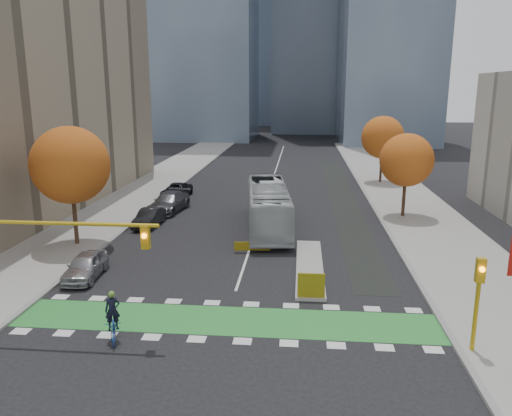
% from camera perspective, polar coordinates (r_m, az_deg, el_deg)
% --- Properties ---
extents(ground, '(300.00, 300.00, 0.00)m').
position_cam_1_polar(ground, '(22.67, -4.03, -14.37)').
color(ground, black).
rests_on(ground, ground).
extents(sidewalk_west, '(7.00, 120.00, 0.15)m').
position_cam_1_polar(sidewalk_west, '(44.46, -17.24, -0.82)').
color(sidewalk_west, gray).
rests_on(sidewalk_west, ground).
extents(sidewalk_east, '(7.00, 120.00, 0.15)m').
position_cam_1_polar(sidewalk_east, '(42.37, 18.89, -1.63)').
color(sidewalk_east, gray).
rests_on(sidewalk_east, ground).
extents(curb_west, '(0.30, 120.00, 0.16)m').
position_cam_1_polar(curb_west, '(43.25, -12.95, -0.94)').
color(curb_west, gray).
rests_on(curb_west, ground).
extents(curb_east, '(0.30, 120.00, 0.16)m').
position_cam_1_polar(curb_east, '(41.67, 14.21, -1.56)').
color(curb_east, gray).
rests_on(curb_east, ground).
extents(bike_crossing, '(20.00, 3.00, 0.01)m').
position_cam_1_polar(bike_crossing, '(23.99, -3.45, -12.70)').
color(bike_crossing, '#2C8835').
rests_on(bike_crossing, ground).
extents(centre_line, '(0.15, 70.00, 0.01)m').
position_cam_1_polar(centre_line, '(60.80, 1.97, 3.43)').
color(centre_line, silver).
rests_on(centre_line, ground).
extents(bike_lane_paint, '(2.50, 50.00, 0.01)m').
position_cam_1_polar(bike_lane_paint, '(51.05, 9.75, 1.31)').
color(bike_lane_paint, black).
rests_on(bike_lane_paint, ground).
extents(median_island, '(1.60, 10.00, 0.16)m').
position_cam_1_polar(median_island, '(30.64, 6.14, -6.65)').
color(median_island, gray).
rests_on(median_island, ground).
extents(hazard_board, '(1.40, 0.12, 1.30)m').
position_cam_1_polar(hazard_board, '(25.90, 6.32, -8.80)').
color(hazard_board, yellow).
rests_on(hazard_board, median_island).
extents(tree_west, '(5.20, 5.20, 8.22)m').
position_cam_1_polar(tree_west, '(35.64, -20.44, 4.61)').
color(tree_west, '#332114').
rests_on(tree_west, ground).
extents(tree_east_near, '(4.40, 4.40, 7.08)m').
position_cam_1_polar(tree_east_near, '(43.04, 16.82, 5.26)').
color(tree_east_near, '#332114').
rests_on(tree_east_near, ground).
extents(tree_east_far, '(4.80, 4.80, 7.65)m').
position_cam_1_polar(tree_east_far, '(58.74, 14.28, 7.83)').
color(tree_east_far, '#332114').
rests_on(tree_east_far, ground).
extents(traffic_signal_west, '(8.53, 0.56, 5.20)m').
position_cam_1_polar(traffic_signal_west, '(23.26, -24.14, -4.08)').
color(traffic_signal_west, '#BF9914').
rests_on(traffic_signal_west, ground).
extents(traffic_signal_east, '(0.35, 0.43, 4.10)m').
position_cam_1_polar(traffic_signal_east, '(21.99, 24.06, -8.64)').
color(traffic_signal_east, '#BF9914').
rests_on(traffic_signal_east, ground).
extents(cyclist, '(1.31, 2.06, 2.25)m').
position_cam_1_polar(cyclist, '(22.82, -15.98, -12.59)').
color(cyclist, navy).
rests_on(cyclist, ground).
extents(bus, '(4.30, 12.87, 3.52)m').
position_cam_1_polar(bus, '(38.46, 1.40, 0.20)').
color(bus, '#ACB2B4').
rests_on(bus, ground).
extents(parked_car_a, '(1.98, 4.33, 1.44)m').
position_cam_1_polar(parked_car_a, '(30.30, -18.93, -6.28)').
color(parked_car_a, '#A1A0A5').
rests_on(parked_car_a, ground).
extents(parked_car_b, '(1.67, 4.27, 1.38)m').
position_cam_1_polar(parked_car_b, '(40.13, -12.13, -1.11)').
color(parked_car_b, black).
rests_on(parked_car_b, ground).
extents(parked_car_c, '(3.10, 6.00, 1.66)m').
position_cam_1_polar(parked_car_c, '(44.68, -9.92, 0.65)').
color(parked_car_c, '#4B4A4F').
rests_on(parked_car_c, ground).
extents(parked_car_d, '(2.49, 5.08, 1.39)m').
position_cam_1_polar(parked_car_d, '(50.41, -9.09, 1.98)').
color(parked_car_d, black).
rests_on(parked_car_d, ground).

